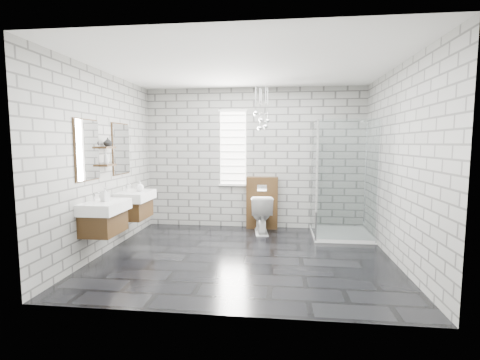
% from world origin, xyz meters
% --- Properties ---
extents(floor, '(4.20, 3.60, 0.02)m').
position_xyz_m(floor, '(0.00, 0.00, -0.01)').
color(floor, black).
rests_on(floor, ground).
extents(ceiling, '(4.20, 3.60, 0.02)m').
position_xyz_m(ceiling, '(0.00, 0.00, 2.71)').
color(ceiling, white).
rests_on(ceiling, wall_back).
extents(wall_back, '(4.20, 0.02, 2.70)m').
position_xyz_m(wall_back, '(0.00, 1.81, 1.35)').
color(wall_back, '#979792').
rests_on(wall_back, floor).
extents(wall_front, '(4.20, 0.02, 2.70)m').
position_xyz_m(wall_front, '(0.00, -1.81, 1.35)').
color(wall_front, '#979792').
rests_on(wall_front, floor).
extents(wall_left, '(0.02, 3.60, 2.70)m').
position_xyz_m(wall_left, '(-2.11, 0.00, 1.35)').
color(wall_left, '#979792').
rests_on(wall_left, floor).
extents(wall_right, '(0.02, 3.60, 2.70)m').
position_xyz_m(wall_right, '(2.11, 0.00, 1.35)').
color(wall_right, '#979792').
rests_on(wall_right, floor).
extents(vanity_left, '(0.47, 0.70, 1.57)m').
position_xyz_m(vanity_left, '(-1.91, -0.49, 0.76)').
color(vanity_left, '#432C14').
rests_on(vanity_left, wall_left).
extents(vanity_right, '(0.47, 0.70, 1.57)m').
position_xyz_m(vanity_right, '(-1.91, 0.53, 0.76)').
color(vanity_right, '#432C14').
rests_on(vanity_right, wall_left).
extents(shelf_lower, '(0.14, 0.30, 0.03)m').
position_xyz_m(shelf_lower, '(-2.03, -0.05, 1.32)').
color(shelf_lower, '#432C14').
rests_on(shelf_lower, wall_left).
extents(shelf_upper, '(0.14, 0.30, 0.03)m').
position_xyz_m(shelf_upper, '(-2.03, -0.05, 1.58)').
color(shelf_upper, '#432C14').
rests_on(shelf_upper, wall_left).
extents(window, '(0.56, 0.05, 1.48)m').
position_xyz_m(window, '(-0.40, 1.78, 1.55)').
color(window, white).
rests_on(window, wall_back).
extents(cistern_panel, '(0.60, 0.20, 1.00)m').
position_xyz_m(cistern_panel, '(0.18, 1.70, 0.50)').
color(cistern_panel, '#432C14').
rests_on(cistern_panel, floor).
extents(flush_plate, '(0.18, 0.01, 0.12)m').
position_xyz_m(flush_plate, '(0.18, 1.60, 0.80)').
color(flush_plate, silver).
rests_on(flush_plate, cistern_panel).
extents(shower_enclosure, '(1.00, 1.00, 2.03)m').
position_xyz_m(shower_enclosure, '(1.50, 1.18, 0.50)').
color(shower_enclosure, white).
rests_on(shower_enclosure, floor).
extents(pendant_cluster, '(0.30, 0.24, 0.83)m').
position_xyz_m(pendant_cluster, '(0.18, 1.37, 2.04)').
color(pendant_cluster, silver).
rests_on(pendant_cluster, ceiling).
extents(toilet, '(0.47, 0.74, 0.71)m').
position_xyz_m(toilet, '(0.18, 1.35, 0.35)').
color(toilet, white).
rests_on(toilet, floor).
extents(soap_bottle_a, '(0.12, 0.12, 0.20)m').
position_xyz_m(soap_bottle_a, '(-1.86, -0.48, 0.95)').
color(soap_bottle_a, '#B2B2B2').
rests_on(soap_bottle_a, vanity_left).
extents(soap_bottle_b, '(0.17, 0.17, 0.17)m').
position_xyz_m(soap_bottle_b, '(-1.80, 0.55, 0.94)').
color(soap_bottle_b, '#B2B2B2').
rests_on(soap_bottle_b, vanity_right).
extents(soap_bottle_c, '(0.09, 0.09, 0.19)m').
position_xyz_m(soap_bottle_c, '(-2.02, -0.11, 1.43)').
color(soap_bottle_c, '#B2B2B2').
rests_on(soap_bottle_c, shelf_lower).
extents(vase, '(0.15, 0.15, 0.13)m').
position_xyz_m(vase, '(-2.02, -0.03, 1.66)').
color(vase, '#B2B2B2').
rests_on(vase, shelf_upper).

